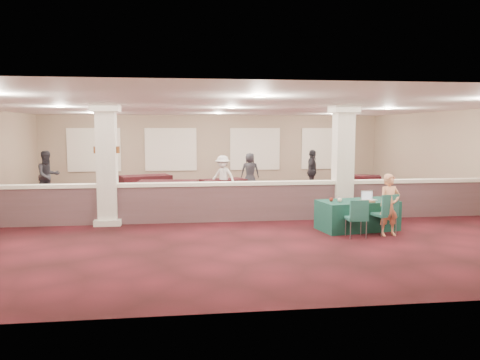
{
  "coord_description": "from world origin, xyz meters",
  "views": [
    {
      "loc": [
        -1.57,
        -14.23,
        2.54
      ],
      "look_at": [
        -0.0,
        -2.0,
        1.2
      ],
      "focal_mm": 35.0,
      "sensor_mm": 36.0,
      "label": 1
    }
  ],
  "objects": [
    {
      "name": "ground",
      "position": [
        0.0,
        0.0,
        0.0
      ],
      "size": [
        16.0,
        16.0,
        0.0
      ],
      "primitive_type": "plane",
      "color": "#401016",
      "rests_on": "ground"
    },
    {
      "name": "wall_back",
      "position": [
        0.0,
        8.0,
        1.6
      ],
      "size": [
        16.0,
        0.04,
        3.2
      ],
      "primitive_type": "cube",
      "color": "gray",
      "rests_on": "ground"
    },
    {
      "name": "wall_front",
      "position": [
        0.0,
        -8.0,
        1.6
      ],
      "size": [
        16.0,
        0.04,
        3.2
      ],
      "primitive_type": "cube",
      "color": "gray",
      "rests_on": "ground"
    },
    {
      "name": "wall_right",
      "position": [
        8.0,
        0.0,
        1.6
      ],
      "size": [
        0.04,
        16.0,
        3.2
      ],
      "primitive_type": "cube",
      "color": "gray",
      "rests_on": "ground"
    },
    {
      "name": "ceiling",
      "position": [
        0.0,
        0.0,
        3.2
      ],
      "size": [
        16.0,
        16.0,
        0.02
      ],
      "primitive_type": "cube",
      "color": "silver",
      "rests_on": "wall_back"
    },
    {
      "name": "partition_wall",
      "position": [
        0.0,
        -1.5,
        0.57
      ],
      "size": [
        15.6,
        0.28,
        1.1
      ],
      "color": "#53383A",
      "rests_on": "ground"
    },
    {
      "name": "column_left",
      "position": [
        -3.5,
        -1.5,
        1.64
      ],
      "size": [
        0.72,
        0.72,
        3.2
      ],
      "color": "beige",
      "rests_on": "ground"
    },
    {
      "name": "column_right",
      "position": [
        3.0,
        -1.5,
        1.64
      ],
      "size": [
        0.72,
        0.72,
        3.2
      ],
      "color": "beige",
      "rests_on": "ground"
    },
    {
      "name": "sconce_left",
      "position": [
        -3.78,
        -1.5,
        2.0
      ],
      "size": [
        0.12,
        0.12,
        0.18
      ],
      "color": "brown",
      "rests_on": "column_left"
    },
    {
      "name": "sconce_right",
      "position": [
        -3.22,
        -1.5,
        2.0
      ],
      "size": [
        0.12,
        0.12,
        0.18
      ],
      "color": "brown",
      "rests_on": "column_left"
    },
    {
      "name": "near_table",
      "position": [
        2.87,
        -3.0,
        0.37
      ],
      "size": [
        2.08,
        1.29,
        0.75
      ],
      "primitive_type": "cube",
      "rotation": [
        0.0,
        0.0,
        0.17
      ],
      "color": "#0E342D",
      "rests_on": "ground"
    },
    {
      "name": "conf_chair_main",
      "position": [
        3.33,
        -3.68,
        0.59
      ],
      "size": [
        0.61,
        0.61,
        1.0
      ],
      "rotation": [
        0.0,
        0.0,
        0.25
      ],
      "color": "#1B4F44",
      "rests_on": "ground"
    },
    {
      "name": "conf_chair_side",
      "position": [
        2.53,
        -3.88,
        0.54
      ],
      "size": [
        0.48,
        0.48,
        0.91
      ],
      "rotation": [
        0.0,
        0.0,
        -0.05
      ],
      "color": "#1B4F44",
      "rests_on": "ground"
    },
    {
      "name": "woman",
      "position": [
        3.38,
        -3.75,
        0.74
      ],
      "size": [
        0.58,
        0.43,
        1.49
      ],
      "primitive_type": "imported",
      "rotation": [
        0.0,
        0.0,
        0.14
      ],
      "color": "tan",
      "rests_on": "ground"
    },
    {
      "name": "far_table_front_left",
      "position": [
        -4.13,
        1.02,
        0.32
      ],
      "size": [
        1.7,
        1.02,
        0.65
      ],
      "primitive_type": "cube",
      "rotation": [
        0.0,
        0.0,
        -0.14
      ],
      "color": "black",
      "rests_on": "ground"
    },
    {
      "name": "far_table_front_center",
      "position": [
        -2.0,
        1.62,
        0.4
      ],
      "size": [
        2.08,
        1.2,
        0.81
      ],
      "primitive_type": "cube",
      "rotation": [
        0.0,
        0.0,
        -0.11
      ],
      "color": "black",
      "rests_on": "ground"
    },
    {
      "name": "far_table_front_right",
      "position": [
        2.5,
        0.3,
        0.36
      ],
      "size": [
        1.94,
        1.28,
        0.72
      ],
      "primitive_type": "cube",
      "rotation": [
        0.0,
        0.0,
        -0.23
      ],
      "color": "black",
      "rests_on": "ground"
    },
    {
      "name": "far_table_back_left",
      "position": [
        -2.92,
        4.13,
        0.38
      ],
      "size": [
        2.1,
        1.53,
        0.77
      ],
      "primitive_type": "cube",
      "rotation": [
        0.0,
        0.0,
        0.35
      ],
      "color": "black",
      "rests_on": "ground"
    },
    {
      "name": "far_table_back_center",
      "position": [
        0.02,
        3.2,
        0.34
      ],
      "size": [
        1.84,
        1.32,
        0.67
      ],
      "primitive_type": "cube",
      "rotation": [
        0.0,
        0.0,
        0.33
      ],
      "color": "black",
      "rests_on": "ground"
    },
    {
      "name": "far_table_back_right",
      "position": [
        5.68,
        3.98,
        0.34
      ],
      "size": [
        1.83,
        1.28,
        0.67
      ],
      "primitive_type": "cube",
      "rotation": [
        0.0,
        0.0,
        -0.3
      ],
      "color": "black",
      "rests_on": "ground"
    },
    {
      "name": "attendee_a",
      "position": [
        -6.29,
        3.15,
        0.89
      ],
      "size": [
        0.96,
        0.91,
        1.78
      ],
      "primitive_type": "imported",
      "rotation": [
        0.0,
        0.0,
        0.68
      ],
      "color": "black",
      "rests_on": "ground"
    },
    {
      "name": "attendee_b",
      "position": [
        -0.01,
        3.0,
        0.79
      ],
      "size": [
        1.09,
        0.96,
        1.57
      ],
      "primitive_type": "imported",
      "rotation": [
        0.0,
        0.0,
        -0.61
      ],
      "color": "silver",
      "rests_on": "ground"
    },
    {
      "name": "attendee_c",
      "position": [
        3.64,
        3.79,
        0.87
      ],
      "size": [
        0.86,
        1.13,
        1.74
      ],
      "primitive_type": "imported",
      "rotation": [
        0.0,
        0.0,
        1.15
      ],
      "color": "black",
      "rests_on": "ground"
    },
    {
      "name": "attendee_d",
      "position": [
        1.32,
        5.05,
        0.79
      ],
      "size": [
        0.81,
        0.49,
        1.57
      ],
      "primitive_type": "imported",
      "rotation": [
        0.0,
        0.0,
        3.04
      ],
      "color": "black",
      "rests_on": "ground"
    },
    {
      "name": "laptop_base",
      "position": [
        3.18,
        -3.0,
        0.75
      ],
      "size": [
        0.37,
        0.29,
        0.02
      ],
      "primitive_type": "cube",
      "rotation": [
        0.0,
        0.0,
        0.17
      ],
      "color": "silver",
      "rests_on": "near_table"
    },
    {
      "name": "laptop_screen",
      "position": [
        3.16,
        -2.88,
        0.88
      ],
      "size": [
        0.33,
        0.07,
        0.22
      ],
      "primitive_type": "cube",
      "rotation": [
        0.0,
        0.0,
        0.17
      ],
      "color": "silver",
      "rests_on": "near_table"
    },
    {
      "name": "screen_glow",
      "position": [
        3.16,
        -2.89,
        0.86
      ],
      "size": [
        0.3,
        0.06,
        0.19
      ],
      "primitive_type": "cube",
      "rotation": [
        0.0,
        0.0,
        0.17
      ],
      "color": "#ACBACE",
      "rests_on": "near_table"
    },
    {
      "name": "knitting",
      "position": [
        2.97,
        -3.24,
        0.76
      ],
      "size": [
        0.45,
        0.37,
        0.03
      ],
      "primitive_type": "cube",
      "rotation": [
        0.0,
        0.0,
        0.17
      ],
      "color": "#B2621C",
      "rests_on": "near_table"
    },
    {
      "name": "yarn_cream",
      "position": [
        2.34,
        -3.2,
        0.8
      ],
      "size": [
        0.11,
        0.11,
        0.11
      ],
      "primitive_type": "sphere",
      "color": "beige",
      "rests_on": "near_table"
    },
    {
      "name": "yarn_red",
      "position": [
        2.16,
        -3.07,
        0.8
      ],
      "size": [
        0.1,
        0.1,
        0.1
      ],
      "primitive_type": "sphere",
      "color": "maroon",
      "rests_on": "near_table"
    },
    {
      "name": "yarn_grey",
      "position": [
        2.4,
        -2.96,
        0.8
      ],
      "size": [
        0.11,
        0.11,
        0.11
      ],
      "primitive_type": "sphere",
      "color": "#54555A",
      "rests_on": "near_table"
    },
    {
      "name": "scissors",
      "position": [
        3.58,
        -3.17,
        0.75
      ],
      "size": [
        0.13,
        0.05,
        0.01
      ],
      "primitive_type": "cube",
      "rotation": [
        0.0,
        0.0,
        0.17
      ],
      "color": "red",
      "rests_on": "near_table"
    }
  ]
}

